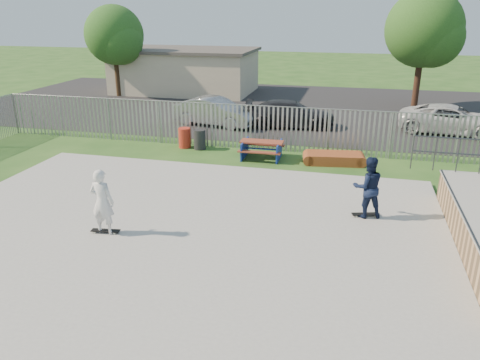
% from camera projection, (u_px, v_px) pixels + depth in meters
% --- Properties ---
extents(ground, '(120.00, 120.00, 0.00)m').
position_uv_depth(ground, '(174.00, 237.00, 13.07)').
color(ground, '#26501B').
rests_on(ground, ground).
extents(concrete_slab, '(15.00, 12.00, 0.15)m').
position_uv_depth(concrete_slab, '(174.00, 234.00, 13.05)').
color(concrete_slab, '#999994').
rests_on(concrete_slab, ground).
extents(fence, '(26.04, 16.02, 2.00)m').
position_uv_depth(fence, '(246.00, 157.00, 16.68)').
color(fence, gray).
rests_on(fence, ground).
extents(picnic_table, '(1.81, 1.50, 0.76)m').
position_uv_depth(picnic_table, '(262.00, 150.00, 19.78)').
color(picnic_table, brown).
rests_on(picnic_table, ground).
extents(funbox, '(2.24, 1.33, 0.42)m').
position_uv_depth(funbox, '(334.00, 158.00, 19.20)').
color(funbox, brown).
rests_on(funbox, ground).
extents(trash_bin_red, '(0.54, 0.54, 0.91)m').
position_uv_depth(trash_bin_red, '(185.00, 138.00, 21.31)').
color(trash_bin_red, '#B02A1B').
rests_on(trash_bin_red, ground).
extents(trash_bin_grey, '(0.54, 0.54, 0.90)m').
position_uv_depth(trash_bin_grey, '(200.00, 139.00, 21.07)').
color(trash_bin_grey, black).
rests_on(trash_bin_grey, ground).
extents(parking_lot, '(40.00, 18.00, 0.02)m').
position_uv_depth(parking_lot, '(281.00, 106.00, 30.39)').
color(parking_lot, black).
rests_on(parking_lot, ground).
extents(car_silver, '(4.78, 2.48, 1.50)m').
position_uv_depth(car_silver, '(215.00, 112.00, 25.23)').
color(car_silver, '#9E9FA3').
rests_on(car_silver, parking_lot).
extents(car_dark, '(5.01, 2.59, 1.39)m').
position_uv_depth(car_dark, '(291.00, 114.00, 24.90)').
color(car_dark, black).
rests_on(car_dark, parking_lot).
extents(car_white, '(5.43, 3.22, 1.41)m').
position_uv_depth(car_white, '(452.00, 120.00, 23.60)').
color(car_white, silver).
rests_on(car_white, parking_lot).
extents(building, '(10.40, 6.40, 3.20)m').
position_uv_depth(building, '(185.00, 70.00, 35.27)').
color(building, beige).
rests_on(building, ground).
extents(tree_left, '(4.09, 4.09, 6.31)m').
position_uv_depth(tree_left, '(114.00, 35.00, 32.63)').
color(tree_left, '#3B2917').
rests_on(tree_left, ground).
extents(tree_mid, '(4.64, 4.64, 7.16)m').
position_uv_depth(tree_mid, '(424.00, 29.00, 28.38)').
color(tree_mid, '#3D2418').
rests_on(tree_mid, ground).
extents(skateboard_a, '(0.82, 0.42, 0.08)m').
position_uv_depth(skateboard_a, '(365.00, 215.00, 14.00)').
color(skateboard_a, black).
rests_on(skateboard_a, concrete_slab).
extents(skateboard_b, '(0.82, 0.31, 0.08)m').
position_uv_depth(skateboard_b, '(106.00, 231.00, 12.96)').
color(skateboard_b, black).
rests_on(skateboard_b, concrete_slab).
extents(skater_navy, '(1.06, 0.93, 1.86)m').
position_uv_depth(skater_navy, '(368.00, 187.00, 13.70)').
color(skater_navy, '#121C38').
rests_on(skater_navy, concrete_slab).
extents(skater_white, '(0.69, 0.47, 1.86)m').
position_uv_depth(skater_white, '(102.00, 202.00, 12.65)').
color(skater_white, silver).
rests_on(skater_white, concrete_slab).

